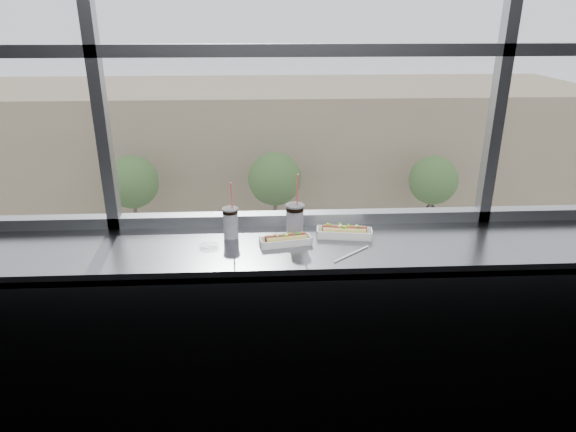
{
  "coord_description": "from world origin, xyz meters",
  "views": [
    {
      "loc": [
        -0.21,
        -1.08,
        2.16
      ],
      "look_at": [
        -0.09,
        1.23,
        1.25
      ],
      "focal_mm": 32.0,
      "sensor_mm": 36.0,
      "label": 1
    }
  ],
  "objects_px": {
    "hotdog_tray_left": "(286,240)",
    "hotdog_tray_right": "(344,232)",
    "car_near_d": "(470,312)",
    "tree_center": "(275,179)",
    "car_far_a": "(58,246)",
    "soda_cup_left": "(231,221)",
    "soda_cup_right": "(295,220)",
    "pedestrian_b": "(257,222)",
    "pedestrian_d": "(430,213)",
    "loose_straw": "(352,254)",
    "tree_right": "(433,180)",
    "car_far_b": "(325,241)",
    "car_near_b": "(116,324)",
    "tree_left": "(132,182)",
    "wrapper": "(209,246)",
    "car_far_c": "(442,240)",
    "car_near_c": "(299,317)"
  },
  "relations": [
    {
      "from": "tree_left",
      "to": "car_near_b",
      "type": "bearing_deg",
      "value": -81.42
    },
    {
      "from": "car_near_d",
      "to": "soda_cup_right",
      "type": "bearing_deg",
      "value": 147.28
    },
    {
      "from": "hotdog_tray_right",
      "to": "car_near_b",
      "type": "bearing_deg",
      "value": 120.88
    },
    {
      "from": "car_far_b",
      "to": "car_far_a",
      "type": "xyz_separation_m",
      "value": [
        -14.94,
        0.0,
        0.07
      ]
    },
    {
      "from": "car_far_b",
      "to": "car_near_d",
      "type": "height_order",
      "value": "car_near_d"
    },
    {
      "from": "soda_cup_left",
      "to": "car_near_b",
      "type": "height_order",
      "value": "soda_cup_left"
    },
    {
      "from": "car_far_a",
      "to": "car_near_b",
      "type": "height_order",
      "value": "car_far_a"
    },
    {
      "from": "car_near_b",
      "to": "hotdog_tray_left",
      "type": "bearing_deg",
      "value": -165.71
    },
    {
      "from": "loose_straw",
      "to": "wrapper",
      "type": "height_order",
      "value": "wrapper"
    },
    {
      "from": "car_near_d",
      "to": "tree_center",
      "type": "height_order",
      "value": "tree_center"
    },
    {
      "from": "car_far_c",
      "to": "tree_left",
      "type": "distance_m",
      "value": 18.96
    },
    {
      "from": "hotdog_tray_right",
      "to": "tree_right",
      "type": "xyz_separation_m",
      "value": [
        10.43,
        28.2,
        -8.82
      ]
    },
    {
      "from": "car_near_c",
      "to": "tree_center",
      "type": "relative_size",
      "value": 1.3
    },
    {
      "from": "tree_left",
      "to": "hotdog_tray_left",
      "type": "bearing_deg",
      "value": -73.94
    },
    {
      "from": "soda_cup_left",
      "to": "soda_cup_right",
      "type": "relative_size",
      "value": 0.86
    },
    {
      "from": "hotdog_tray_left",
      "to": "loose_straw",
      "type": "height_order",
      "value": "hotdog_tray_left"
    },
    {
      "from": "pedestrian_b",
      "to": "pedestrian_d",
      "type": "relative_size",
      "value": 1.16
    },
    {
      "from": "soda_cup_right",
      "to": "tree_right",
      "type": "bearing_deg",
      "value": 69.25
    },
    {
      "from": "hotdog_tray_right",
      "to": "car_far_b",
      "type": "distance_m",
      "value": 26.8
    },
    {
      "from": "wrapper",
      "to": "tree_left",
      "type": "relative_size",
      "value": 0.02
    },
    {
      "from": "soda_cup_right",
      "to": "car_near_c",
      "type": "xyz_separation_m",
      "value": [
        1.3,
        16.21,
        -11.0
      ]
    },
    {
      "from": "loose_straw",
      "to": "car_far_b",
      "type": "xyz_separation_m",
      "value": [
        3.07,
        24.41,
        -11.06
      ]
    },
    {
      "from": "car_far_b",
      "to": "wrapper",
      "type": "bearing_deg",
      "value": 167.5
    },
    {
      "from": "car_far_b",
      "to": "tree_right",
      "type": "bearing_deg",
      "value": -65.18
    },
    {
      "from": "pedestrian_b",
      "to": "tree_right",
      "type": "relative_size",
      "value": 0.45
    },
    {
      "from": "soda_cup_right",
      "to": "tree_right",
      "type": "relative_size",
      "value": 0.07
    },
    {
      "from": "hotdog_tray_right",
      "to": "soda_cup_left",
      "type": "xyz_separation_m",
      "value": [
        -0.58,
        0.03,
        0.06
      ]
    },
    {
      "from": "loose_straw",
      "to": "pedestrian_d",
      "type": "bearing_deg",
      "value": 29.28
    },
    {
      "from": "car_far_a",
      "to": "tree_left",
      "type": "bearing_deg",
      "value": -45.89
    },
    {
      "from": "hotdog_tray_left",
      "to": "hotdog_tray_right",
      "type": "bearing_deg",
      "value": 3.76
    },
    {
      "from": "soda_cup_left",
      "to": "tree_left",
      "type": "relative_size",
      "value": 0.06
    },
    {
      "from": "car_near_c",
      "to": "car_near_d",
      "type": "height_order",
      "value": "car_near_d"
    },
    {
      "from": "car_near_c",
      "to": "car_near_b",
      "type": "xyz_separation_m",
      "value": [
        -7.68,
        0.0,
        -0.09
      ]
    },
    {
      "from": "wrapper",
      "to": "car_far_c",
      "type": "relative_size",
      "value": 0.02
    },
    {
      "from": "hotdog_tray_left",
      "to": "loose_straw",
      "type": "distance_m",
      "value": 0.34
    },
    {
      "from": "hotdog_tray_left",
      "to": "tree_right",
      "type": "relative_size",
      "value": 0.05
    },
    {
      "from": "car_near_d",
      "to": "tree_center",
      "type": "distance_m",
      "value": 14.64
    },
    {
      "from": "car_near_b",
      "to": "car_far_c",
      "type": "xyz_separation_m",
      "value": [
        16.55,
        8.0,
        -0.14
      ]
    },
    {
      "from": "car_near_d",
      "to": "car_far_c",
      "type": "relative_size",
      "value": 1.25
    },
    {
      "from": "soda_cup_right",
      "to": "car_near_c",
      "type": "bearing_deg",
      "value": 85.43
    },
    {
      "from": "wrapper",
      "to": "tree_right",
      "type": "xyz_separation_m",
      "value": [
        11.11,
        28.3,
        -8.81
      ]
    },
    {
      "from": "soda_cup_left",
      "to": "car_far_a",
      "type": "bearing_deg",
      "value": 115.04
    },
    {
      "from": "loose_straw",
      "to": "car_far_a",
      "type": "distance_m",
      "value": 29.28
    },
    {
      "from": "soda_cup_right",
      "to": "loose_straw",
      "type": "distance_m",
      "value": 0.34
    },
    {
      "from": "hotdog_tray_left",
      "to": "soda_cup_left",
      "type": "relative_size",
      "value": 0.88
    },
    {
      "from": "soda_cup_left",
      "to": "pedestrian_d",
      "type": "xyz_separation_m",
      "value": [
        11.08,
        28.36,
        -11.2
      ]
    },
    {
      "from": "loose_straw",
      "to": "tree_left",
      "type": "relative_size",
      "value": 0.05
    },
    {
      "from": "hotdog_tray_right",
      "to": "car_far_a",
      "type": "relative_size",
      "value": 0.05
    },
    {
      "from": "car_far_b",
      "to": "car_near_d",
      "type": "distance_m",
      "value": 9.61
    },
    {
      "from": "soda_cup_right",
      "to": "pedestrian_d",
      "type": "relative_size",
      "value": 0.18
    }
  ]
}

